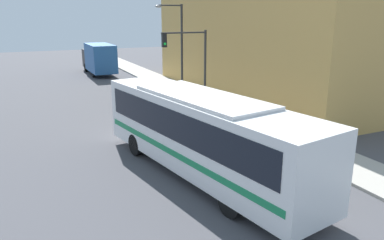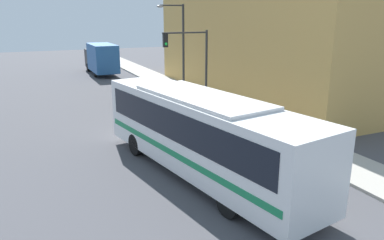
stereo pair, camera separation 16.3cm
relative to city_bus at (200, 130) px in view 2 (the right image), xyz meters
name	(u,v)px [view 2 (the right image)]	position (x,y,z in m)	size (l,w,h in m)	color
ground_plane	(206,173)	(0.29, 0.04, -1.93)	(120.00, 120.00, 0.00)	#47474C
sidewalk	(167,83)	(6.16, 20.04, -1.87)	(2.72, 70.00, 0.12)	#A8A399
building_facade	(252,34)	(10.52, 12.67, 2.87)	(6.00, 23.26, 9.61)	tan
city_bus	(200,130)	(0.00, 0.00, 0.00)	(4.46, 11.78, 3.35)	white
delivery_truck	(101,58)	(1.81, 28.66, -0.16)	(2.36, 7.78, 3.29)	#265999
fire_hydrant	(260,125)	(5.39, 3.65, -1.43)	(0.26, 0.34, 0.75)	red
traffic_light_pole	(191,55)	(4.41, 10.58, 1.75)	(3.28, 0.35, 5.18)	#2D2D2D
parking_meter	(216,98)	(5.39, 8.86, -0.98)	(0.14, 0.14, 1.22)	#2D2D2D
street_lamp	(180,42)	(5.36, 14.85, 2.30)	(2.24, 0.28, 6.95)	#2D2D2D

